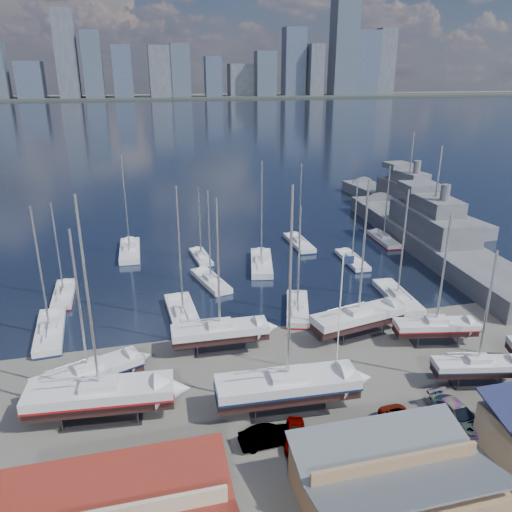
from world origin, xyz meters
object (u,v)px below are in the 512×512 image
object	(u,v)px
naval_ship_west	(406,203)
flagpole	(341,308)
naval_ship_east	(430,239)
car_a	(295,435)
sailboat_cradle_0	(89,374)

from	to	relation	value
naval_ship_west	flagpole	world-z (taller)	naval_ship_west
naval_ship_east	flagpole	xyz separation A→B (m)	(-29.23, -30.57, 5.53)
naval_ship_east	naval_ship_west	bearing A→B (deg)	-16.49
car_a	flagpole	world-z (taller)	flagpole
naval_ship_east	naval_ship_west	distance (m)	24.49
naval_ship_east	car_a	distance (m)	52.66
car_a	flagpole	distance (m)	12.25
naval_ship_west	car_a	size ratio (longest dim) A/B	11.28
sailboat_cradle_0	naval_ship_east	distance (m)	58.97
sailboat_cradle_0	naval_ship_east	bearing A→B (deg)	6.18
naval_ship_west	flagpole	size ratio (longest dim) A/B	3.57
sailboat_cradle_0	flagpole	bearing A→B (deg)	-28.83
sailboat_cradle_0	car_a	size ratio (longest dim) A/B	3.96
sailboat_cradle_0	naval_ship_west	bearing A→B (deg)	17.84
naval_ship_west	flagpole	xyz separation A→B (m)	(-38.04, -53.42, 5.54)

